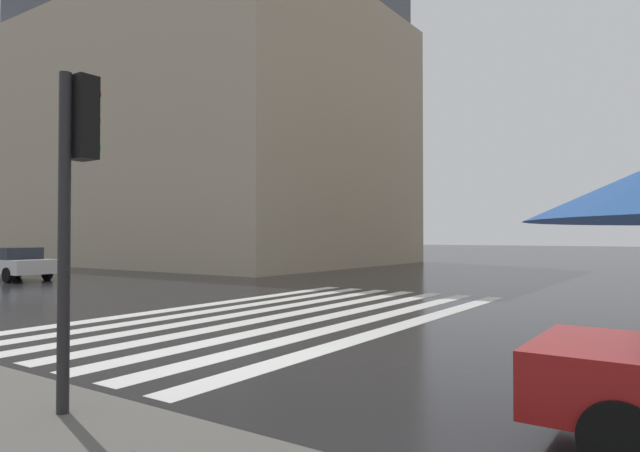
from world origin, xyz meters
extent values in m
plane|color=black|center=(0.00, 0.00, 0.00)|extent=(220.00, 220.00, 0.00)
cube|color=silver|center=(4.00, -0.55, 0.00)|extent=(13.00, 0.50, 0.01)
cube|color=silver|center=(4.00, 0.45, 0.00)|extent=(13.00, 0.50, 0.01)
cube|color=silver|center=(4.00, 1.45, 0.00)|extent=(13.00, 0.50, 0.01)
cube|color=silver|center=(4.00, 2.45, 0.00)|extent=(13.00, 0.50, 0.01)
cube|color=silver|center=(4.00, 3.45, 0.00)|extent=(13.00, 0.50, 0.01)
cube|color=silver|center=(4.00, 4.45, 0.00)|extent=(13.00, 0.50, 0.01)
cube|color=silver|center=(4.00, 5.45, 0.00)|extent=(13.00, 0.50, 0.01)
cube|color=tan|center=(21.82, 24.22, 8.51)|extent=(18.64, 26.43, 17.01)
cube|color=#474C56|center=(21.82, 24.22, 18.88)|extent=(16.77, 25.38, 3.73)
cylinder|color=#232326|center=(-3.64, -0.57, 1.84)|extent=(0.12, 0.12, 3.37)
cube|color=black|center=(-3.46, -0.57, 3.10)|extent=(0.22, 0.30, 0.85)
sphere|color=red|center=(-3.34, -0.57, 3.38)|extent=(0.17, 0.17, 0.17)
sphere|color=orange|center=(-3.34, -0.57, 3.10)|extent=(0.17, 0.17, 0.17)
sphere|color=green|center=(-3.34, -0.57, 2.82)|extent=(0.17, 0.17, 0.17)
cylinder|color=black|center=(-1.82, -5.23, 0.31)|extent=(0.20, 0.62, 0.62)
cylinder|color=black|center=(-0.17, -5.23, 0.31)|extent=(0.20, 0.62, 0.62)
cube|color=silver|center=(5.50, 18.77, 0.61)|extent=(1.75, 4.10, 0.60)
cube|color=#232833|center=(5.50, 18.92, 1.16)|extent=(1.54, 2.46, 0.50)
cylinder|color=black|center=(6.33, 17.52, 0.31)|extent=(0.20, 0.62, 0.62)
cylinder|color=black|center=(4.67, 17.52, 0.31)|extent=(0.20, 0.62, 0.62)
cylinder|color=black|center=(6.33, 20.02, 0.31)|extent=(0.20, 0.62, 0.62)
camera|label=1|loc=(-6.72, -5.75, 1.89)|focal=31.07mm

